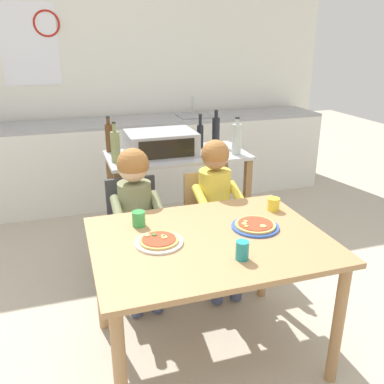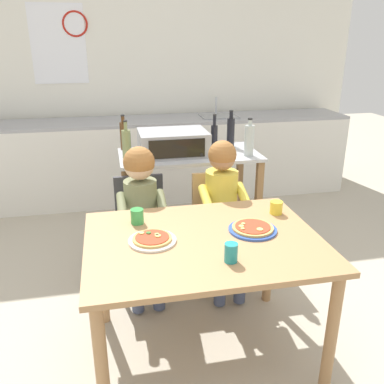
{
  "view_description": "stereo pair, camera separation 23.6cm",
  "coord_description": "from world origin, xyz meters",
  "px_view_note": "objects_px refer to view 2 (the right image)",
  "views": [
    {
      "loc": [
        -0.68,
        -1.81,
        1.73
      ],
      "look_at": [
        0.0,
        0.3,
        0.89
      ],
      "focal_mm": 38.47,
      "sensor_mm": 36.0,
      "label": 1
    },
    {
      "loc": [
        -0.45,
        -1.87,
        1.73
      ],
      "look_at": [
        0.0,
        0.3,
        0.89
      ],
      "focal_mm": 38.47,
      "sensor_mm": 36.0,
      "label": 2
    }
  ],
  "objects_px": {
    "bottle_clear_vinegar": "(231,131)",
    "drinking_cup_green": "(137,216)",
    "child_in_yellow_shirt": "(223,201)",
    "drinking_cup_yellow": "(276,208)",
    "drinking_cup_teal": "(231,253)",
    "dining_chair_left": "(141,226)",
    "bottle_slim_sauce": "(124,135)",
    "kitchen_island_cart": "(189,188)",
    "bottle_tall_green_wine": "(249,140)",
    "pizza_plate_white": "(152,239)",
    "bottle_squat_spirits": "(127,144)",
    "bottle_dark_olive_oil": "(214,135)",
    "dining_chair_right": "(218,221)",
    "child_in_olive_shirt": "(142,204)",
    "pizza_plate_blue_rimmed": "(253,229)",
    "toaster_oven": "(173,143)",
    "dining_table": "(204,256)"
  },
  "relations": [
    {
      "from": "drinking_cup_yellow",
      "to": "bottle_squat_spirits",
      "type": "bearing_deg",
      "value": 133.76
    },
    {
      "from": "kitchen_island_cart",
      "to": "bottle_clear_vinegar",
      "type": "height_order",
      "value": "bottle_clear_vinegar"
    },
    {
      "from": "kitchen_island_cart",
      "to": "bottle_dark_olive_oil",
      "type": "xyz_separation_m",
      "value": [
        0.23,
        0.13,
        0.4
      ]
    },
    {
      "from": "bottle_tall_green_wine",
      "to": "child_in_olive_shirt",
      "type": "bearing_deg",
      "value": -156.96
    },
    {
      "from": "dining_chair_left",
      "to": "child_in_olive_shirt",
      "type": "height_order",
      "value": "child_in_olive_shirt"
    },
    {
      "from": "bottle_tall_green_wine",
      "to": "pizza_plate_blue_rimmed",
      "type": "distance_m",
      "value": 1.05
    },
    {
      "from": "bottle_tall_green_wine",
      "to": "bottle_squat_spirits",
      "type": "relative_size",
      "value": 0.98
    },
    {
      "from": "bottle_dark_olive_oil",
      "to": "drinking_cup_green",
      "type": "distance_m",
      "value": 1.28
    },
    {
      "from": "bottle_dark_olive_oil",
      "to": "dining_chair_left",
      "type": "distance_m",
      "value": 0.98
    },
    {
      "from": "bottle_tall_green_wine",
      "to": "pizza_plate_white",
      "type": "xyz_separation_m",
      "value": [
        -0.86,
        -0.99,
        -0.25
      ]
    },
    {
      "from": "drinking_cup_yellow",
      "to": "dining_chair_right",
      "type": "bearing_deg",
      "value": 113.3
    },
    {
      "from": "bottle_tall_green_wine",
      "to": "bottle_squat_spirits",
      "type": "xyz_separation_m",
      "value": [
        -0.91,
        0.07,
        -0.01
      ]
    },
    {
      "from": "toaster_oven",
      "to": "pizza_plate_white",
      "type": "relative_size",
      "value": 2.08
    },
    {
      "from": "bottle_tall_green_wine",
      "to": "pizza_plate_blue_rimmed",
      "type": "xyz_separation_m",
      "value": [
        -0.31,
        -0.98,
        -0.25
      ]
    },
    {
      "from": "bottle_tall_green_wine",
      "to": "drinking_cup_teal",
      "type": "bearing_deg",
      "value": -112.29
    },
    {
      "from": "bottle_squat_spirits",
      "to": "dining_chair_right",
      "type": "bearing_deg",
      "value": -30.56
    },
    {
      "from": "pizza_plate_white",
      "to": "drinking_cup_yellow",
      "type": "height_order",
      "value": "drinking_cup_yellow"
    },
    {
      "from": "bottle_dark_olive_oil",
      "to": "dining_chair_left",
      "type": "height_order",
      "value": "bottle_dark_olive_oil"
    },
    {
      "from": "kitchen_island_cart",
      "to": "child_in_yellow_shirt",
      "type": "height_order",
      "value": "child_in_yellow_shirt"
    },
    {
      "from": "bottle_clear_vinegar",
      "to": "bottle_slim_sauce",
      "type": "xyz_separation_m",
      "value": [
        -0.87,
        0.07,
        -0.01
      ]
    },
    {
      "from": "pizza_plate_white",
      "to": "drinking_cup_green",
      "type": "xyz_separation_m",
      "value": [
        -0.06,
        0.24,
        0.03
      ]
    },
    {
      "from": "pizza_plate_blue_rimmed",
      "to": "drinking_cup_yellow",
      "type": "height_order",
      "value": "drinking_cup_yellow"
    },
    {
      "from": "bottle_squat_spirits",
      "to": "pizza_plate_blue_rimmed",
      "type": "relative_size",
      "value": 1.12
    },
    {
      "from": "bottle_dark_olive_oil",
      "to": "drinking_cup_yellow",
      "type": "bearing_deg",
      "value": -84.46
    },
    {
      "from": "kitchen_island_cart",
      "to": "bottle_slim_sauce",
      "type": "bearing_deg",
      "value": 155.25
    },
    {
      "from": "bottle_squat_spirits",
      "to": "dining_chair_left",
      "type": "height_order",
      "value": "bottle_squat_spirits"
    },
    {
      "from": "child_in_olive_shirt",
      "to": "drinking_cup_yellow",
      "type": "bearing_deg",
      "value": -28.82
    },
    {
      "from": "toaster_oven",
      "to": "bottle_squat_spirits",
      "type": "height_order",
      "value": "bottle_squat_spirits"
    },
    {
      "from": "drinking_cup_green",
      "to": "drinking_cup_yellow",
      "type": "relative_size",
      "value": 1.11
    },
    {
      "from": "dining_table",
      "to": "pizza_plate_blue_rimmed",
      "type": "bearing_deg",
      "value": 7.73
    },
    {
      "from": "drinking_cup_teal",
      "to": "drinking_cup_yellow",
      "type": "bearing_deg",
      "value": 48.51
    },
    {
      "from": "toaster_oven",
      "to": "child_in_olive_shirt",
      "type": "distance_m",
      "value": 0.66
    },
    {
      "from": "dining_chair_right",
      "to": "drinking_cup_yellow",
      "type": "distance_m",
      "value": 0.62
    },
    {
      "from": "bottle_squat_spirits",
      "to": "pizza_plate_blue_rimmed",
      "type": "bearing_deg",
      "value": -60.06
    },
    {
      "from": "bottle_clear_vinegar",
      "to": "bottle_dark_olive_oil",
      "type": "height_order",
      "value": "bottle_clear_vinegar"
    },
    {
      "from": "child_in_yellow_shirt",
      "to": "drinking_cup_yellow",
      "type": "height_order",
      "value": "child_in_yellow_shirt"
    },
    {
      "from": "bottle_clear_vinegar",
      "to": "drinking_cup_green",
      "type": "bearing_deg",
      "value": -129.08
    },
    {
      "from": "toaster_oven",
      "to": "pizza_plate_white",
      "type": "height_order",
      "value": "toaster_oven"
    },
    {
      "from": "bottle_dark_olive_oil",
      "to": "dining_chair_left",
      "type": "bearing_deg",
      "value": -141.0
    },
    {
      "from": "child_in_yellow_shirt",
      "to": "drinking_cup_yellow",
      "type": "bearing_deg",
      "value": -60.58
    },
    {
      "from": "bottle_tall_green_wine",
      "to": "pizza_plate_white",
      "type": "height_order",
      "value": "bottle_tall_green_wine"
    },
    {
      "from": "bottle_clear_vinegar",
      "to": "dining_table",
      "type": "relative_size",
      "value": 0.24
    },
    {
      "from": "dining_chair_right",
      "to": "pizza_plate_blue_rimmed",
      "type": "relative_size",
      "value": 3.08
    },
    {
      "from": "child_in_olive_shirt",
      "to": "drinking_cup_yellow",
      "type": "xyz_separation_m",
      "value": [
        0.76,
        -0.42,
        0.08
      ]
    },
    {
      "from": "dining_table",
      "to": "child_in_olive_shirt",
      "type": "relative_size",
      "value": 1.17
    },
    {
      "from": "drinking_cup_green",
      "to": "dining_chair_right",
      "type": "bearing_deg",
      "value": 37.65
    },
    {
      "from": "dining_table",
      "to": "dining_chair_right",
      "type": "distance_m",
      "value": 0.8
    },
    {
      "from": "dining_chair_left",
      "to": "bottle_slim_sauce",
      "type": "bearing_deg",
      "value": 95.49
    },
    {
      "from": "child_in_olive_shirt",
      "to": "toaster_oven",
      "type": "bearing_deg",
      "value": 60.28
    },
    {
      "from": "bottle_clear_vinegar",
      "to": "bottle_dark_olive_oil",
      "type": "distance_m",
      "value": 0.15
    }
  ]
}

